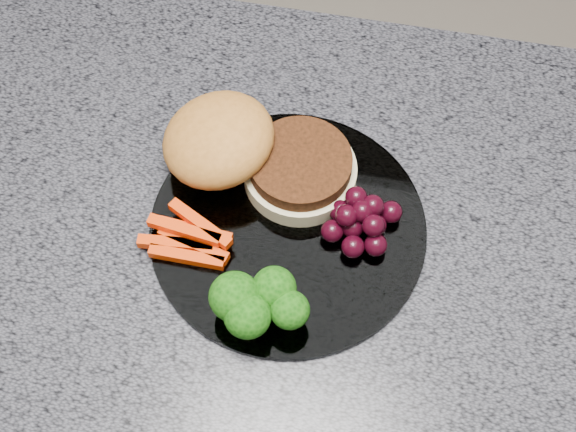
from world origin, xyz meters
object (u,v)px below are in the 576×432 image
object	(u,v)px
plate	(288,228)
grape_bunch	(359,219)
burger	(248,153)
island_cabinet	(293,399)

from	to	relation	value
plate	grape_bunch	size ratio (longest dim) A/B	3.32
burger	grape_bunch	xyz separation A→B (m)	(0.11, -0.05, -0.01)
plate	burger	bearing A→B (deg)	131.02
grape_bunch	plate	bearing A→B (deg)	-169.89
island_cabinet	grape_bunch	xyz separation A→B (m)	(0.05, 0.04, 0.49)
island_cabinet	grape_bunch	distance (m)	0.50
plate	burger	size ratio (longest dim) A/B	1.37
burger	grape_bunch	size ratio (longest dim) A/B	2.42
plate	burger	world-z (taller)	burger
plate	grape_bunch	bearing A→B (deg)	10.11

